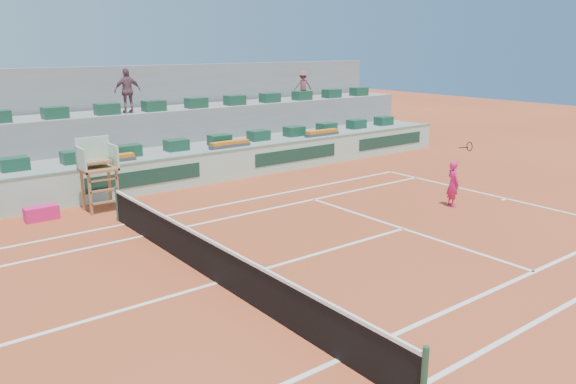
% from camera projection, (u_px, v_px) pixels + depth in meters
% --- Properties ---
extents(ground, '(90.00, 90.00, 0.00)m').
position_uv_depth(ground, '(217.00, 283.00, 12.88)').
color(ground, '#A54020').
rests_on(ground, ground).
extents(seating_tier_lower, '(36.00, 4.00, 1.20)m').
position_uv_depth(seating_tier_lower, '(69.00, 175.00, 20.92)').
color(seating_tier_lower, gray).
rests_on(seating_tier_lower, ground).
extents(seating_tier_upper, '(36.00, 2.40, 2.60)m').
position_uv_depth(seating_tier_upper, '(55.00, 150.00, 21.96)').
color(seating_tier_upper, gray).
rests_on(seating_tier_upper, ground).
extents(stadium_back_wall, '(36.00, 0.40, 4.40)m').
position_uv_depth(stadium_back_wall, '(41.00, 123.00, 22.96)').
color(stadium_back_wall, gray).
rests_on(stadium_back_wall, ground).
extents(player_bag, '(1.00, 0.44, 0.44)m').
position_uv_depth(player_bag, '(42.00, 213.00, 17.45)').
color(player_bag, '#E71E6E').
rests_on(player_bag, ground).
extents(spectator_mid, '(1.10, 0.55, 1.80)m').
position_uv_depth(spectator_mid, '(128.00, 91.00, 22.58)').
color(spectator_mid, '#744D59').
rests_on(spectator_mid, seating_tier_upper).
extents(spectator_right, '(1.04, 0.82, 1.41)m').
position_uv_depth(spectator_right, '(303.00, 85.00, 28.33)').
color(spectator_right, '#8A4549').
rests_on(spectator_right, seating_tier_upper).
extents(court_lines, '(23.89, 11.09, 0.01)m').
position_uv_depth(court_lines, '(217.00, 283.00, 12.88)').
color(court_lines, white).
rests_on(court_lines, ground).
extents(tennis_net, '(0.10, 11.97, 1.10)m').
position_uv_depth(tennis_net, '(216.00, 262.00, 12.75)').
color(tennis_net, black).
rests_on(tennis_net, ground).
extents(advertising_hoarding, '(36.00, 0.34, 1.26)m').
position_uv_depth(advertising_hoarding, '(90.00, 185.00, 19.24)').
color(advertising_hoarding, '#ADDABF').
rests_on(advertising_hoarding, ground).
extents(umpire_chair, '(1.10, 0.90, 2.40)m').
position_uv_depth(umpire_chair, '(97.00, 164.00, 18.23)').
color(umpire_chair, '#915E37').
rests_on(umpire_chair, ground).
extents(seat_row_lower, '(32.90, 0.60, 0.44)m').
position_uv_depth(seat_row_lower, '(75.00, 157.00, 20.02)').
color(seat_row_lower, '#17462E').
rests_on(seat_row_lower, seating_tier_lower).
extents(seat_row_upper, '(32.90, 0.60, 0.44)m').
position_uv_depth(seat_row_upper, '(55.00, 113.00, 21.12)').
color(seat_row_upper, '#17462E').
rests_on(seat_row_upper, seating_tier_upper).
extents(flower_planters, '(26.80, 0.36, 0.28)m').
position_uv_depth(flower_planters, '(37.00, 169.00, 18.54)').
color(flower_planters, '#464646').
rests_on(flower_planters, seating_tier_lower).
extents(tennis_player, '(0.56, 0.89, 2.28)m').
position_uv_depth(tennis_player, '(453.00, 183.00, 18.83)').
color(tennis_player, '#E71E6E').
rests_on(tennis_player, ground).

